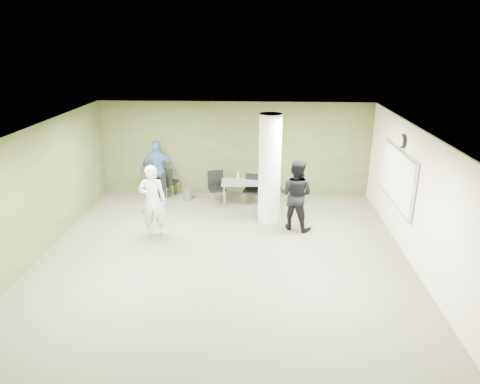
# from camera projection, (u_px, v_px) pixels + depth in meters

# --- Properties ---
(floor) EXTENTS (8.00, 8.00, 0.00)m
(floor) POSITION_uv_depth(u_px,v_px,m) (224.00, 256.00, 9.42)
(floor) COLOR #4D4D3D
(floor) RESTS_ON ground
(ceiling) EXTENTS (8.00, 8.00, 0.00)m
(ceiling) POSITION_uv_depth(u_px,v_px,m) (222.00, 130.00, 8.46)
(ceiling) COLOR white
(ceiling) RESTS_ON wall_back
(wall_back) EXTENTS (8.00, 2.80, 0.02)m
(wall_back) POSITION_uv_depth(u_px,v_px,m) (235.00, 149.00, 12.69)
(wall_back) COLOR #454D24
(wall_back) RESTS_ON floor
(wall_left) EXTENTS (0.02, 8.00, 2.80)m
(wall_left) POSITION_uv_depth(u_px,v_px,m) (37.00, 193.00, 9.13)
(wall_left) COLOR #454D24
(wall_left) RESTS_ON floor
(wall_right_cream) EXTENTS (0.02, 8.00, 2.80)m
(wall_right_cream) POSITION_uv_depth(u_px,v_px,m) (418.00, 200.00, 8.75)
(wall_right_cream) COLOR beige
(wall_right_cream) RESTS_ON floor
(column) EXTENTS (0.56, 0.56, 2.80)m
(column) POSITION_uv_depth(u_px,v_px,m) (270.00, 169.00, 10.77)
(column) COLOR silver
(column) RESTS_ON floor
(whiteboard) EXTENTS (0.05, 2.30, 1.30)m
(whiteboard) POSITION_uv_depth(u_px,v_px,m) (397.00, 177.00, 9.84)
(whiteboard) COLOR silver
(whiteboard) RESTS_ON wall_right_cream
(wall_clock) EXTENTS (0.06, 0.32, 0.32)m
(wall_clock) POSITION_uv_depth(u_px,v_px,m) (402.00, 141.00, 9.55)
(wall_clock) COLOR black
(wall_clock) RESTS_ON wall_right_cream
(folding_table) EXTENTS (1.52, 0.74, 0.96)m
(folding_table) POSITION_uv_depth(u_px,v_px,m) (247.00, 183.00, 12.06)
(folding_table) COLOR gray
(folding_table) RESTS_ON floor
(wastebasket) EXTENTS (0.27, 0.27, 0.31)m
(wastebasket) POSITION_uv_depth(u_px,v_px,m) (188.00, 195.00, 12.62)
(wastebasket) COLOR #4C4C4C
(wastebasket) RESTS_ON floor
(chair_back_left) EXTENTS (0.53, 0.53, 0.87)m
(chair_back_left) POSITION_uv_depth(u_px,v_px,m) (162.00, 183.00, 12.54)
(chair_back_left) COLOR black
(chair_back_left) RESTS_ON floor
(chair_back_right) EXTENTS (0.58, 0.58, 0.94)m
(chair_back_right) POSITION_uv_depth(u_px,v_px,m) (168.00, 180.00, 12.67)
(chair_back_right) COLOR black
(chair_back_right) RESTS_ON floor
(chair_table_left) EXTENTS (0.59, 0.59, 0.95)m
(chair_table_left) POSITION_uv_depth(u_px,v_px,m) (216.00, 185.00, 12.23)
(chair_table_left) COLOR black
(chair_table_left) RESTS_ON floor
(chair_table_right) EXTENTS (0.51, 0.51, 0.88)m
(chair_table_right) POSITION_uv_depth(u_px,v_px,m) (252.00, 187.00, 12.15)
(chair_table_right) COLOR black
(chair_table_right) RESTS_ON floor
(woman_white) EXTENTS (0.68, 0.49, 1.75)m
(woman_white) POSITION_uv_depth(u_px,v_px,m) (153.00, 201.00, 10.16)
(woman_white) COLOR silver
(woman_white) RESTS_ON floor
(man_black) EXTENTS (1.07, 0.98, 1.79)m
(man_black) POSITION_uv_depth(u_px,v_px,m) (296.00, 195.00, 10.48)
(man_black) COLOR black
(man_black) RESTS_ON floor
(man_blue) EXTENTS (1.08, 0.54, 1.78)m
(man_blue) POSITION_uv_depth(u_px,v_px,m) (158.00, 170.00, 12.41)
(man_blue) COLOR #3B5893
(man_blue) RESTS_ON floor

